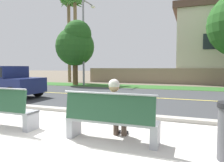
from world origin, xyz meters
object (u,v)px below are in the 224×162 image
at_px(car_navy_far, 0,80).
at_px(shade_tree_far_left, 76,44).
at_px(palm_tree_tall, 75,12).
at_px(streetlamp, 85,36).
at_px(seated_person_olive, 116,107).
at_px(palm_tree_short, 69,13).
at_px(bench_right, 110,120).
at_px(bench_left, 1,109).

distance_m(car_navy_far, shade_tree_far_left, 8.08).
relative_size(car_navy_far, shade_tree_far_left, 0.81).
height_order(shade_tree_far_left, palm_tree_tall, palm_tree_tall).
xyz_separation_m(streetlamp, palm_tree_tall, (-1.95, 1.82, 2.53)).
xyz_separation_m(seated_person_olive, shade_tree_far_left, (-7.62, 11.36, 2.78)).
distance_m(seated_person_olive, palm_tree_short, 18.36).
bearing_deg(shade_tree_far_left, streetlamp, 5.84).
relative_size(seated_person_olive, shade_tree_far_left, 0.23).
distance_m(bench_right, streetlamp, 13.92).
bearing_deg(shade_tree_far_left, bench_right, -56.70).
relative_size(shade_tree_far_left, palm_tree_tall, 0.65).
height_order(car_navy_far, palm_tree_short, palm_tree_short).
bearing_deg(seated_person_olive, bench_right, -105.31).
height_order(bench_left, bench_right, same).
relative_size(streetlamp, shade_tree_far_left, 1.34).
bearing_deg(shade_tree_far_left, palm_tree_tall, 121.15).
distance_m(bench_left, seated_person_olive, 2.94).
height_order(seated_person_olive, palm_tree_tall, palm_tree_tall).
distance_m(bench_left, palm_tree_short, 17.17).
relative_size(bench_right, seated_person_olive, 1.49).
bearing_deg(palm_tree_tall, seated_person_olive, -56.52).
relative_size(car_navy_far, streetlamp, 0.60).
height_order(bench_left, streetlamp, streetlamp).
bearing_deg(palm_tree_tall, streetlamp, -43.09).
bearing_deg(seated_person_olive, car_navy_far, 153.46).
bearing_deg(seated_person_olive, streetlamp, 120.82).
bearing_deg(streetlamp, bench_right, -59.72).
bearing_deg(streetlamp, palm_tree_tall, 136.91).
bearing_deg(palm_tree_tall, car_navy_far, -82.00).
distance_m(bench_right, shade_tree_far_left, 14.12).
bearing_deg(bench_right, car_navy_far, 152.26).
height_order(palm_tree_tall, palm_tree_short, palm_tree_short).
bearing_deg(bench_left, streetlamp, 108.58).
bearing_deg(car_navy_far, palm_tree_tall, 98.00).
xyz_separation_m(bench_right, seated_person_olive, (0.05, 0.17, 0.22)).
relative_size(streetlamp, palm_tree_short, 0.84).
relative_size(bench_left, palm_tree_tall, 0.23).
relative_size(bench_left, shade_tree_far_left, 0.35).
distance_m(car_navy_far, streetlamp, 8.39).
bearing_deg(palm_tree_short, seated_person_olive, -54.70).
xyz_separation_m(bench_left, shade_tree_far_left, (-4.70, 11.53, 3.00)).
bearing_deg(bench_right, shade_tree_far_left, 123.30).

